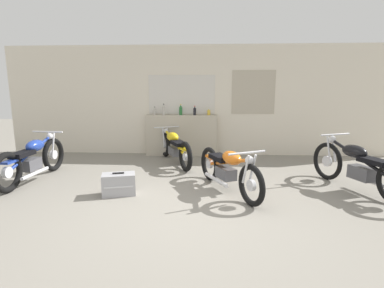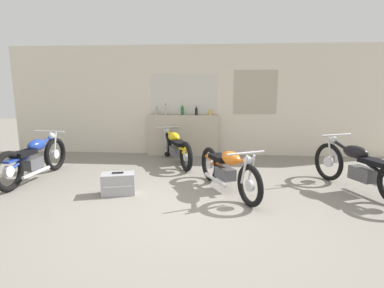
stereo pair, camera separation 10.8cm
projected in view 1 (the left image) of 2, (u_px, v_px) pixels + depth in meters
ground_plane at (186, 212)px, 4.27m from camera, size 24.00×24.00×0.00m
wall_back at (197, 101)px, 7.71m from camera, size 10.00×0.07×2.80m
sill_counter at (181, 135)px, 7.73m from camera, size 1.83×0.28×1.05m
bottle_leftmost at (155, 111)px, 7.70m from camera, size 0.06×0.06×0.20m
bottle_left_center at (164, 110)px, 7.59m from camera, size 0.07×0.07×0.29m
bottle_center at (181, 110)px, 7.60m from camera, size 0.08×0.08×0.28m
bottle_right_center at (195, 111)px, 7.56m from camera, size 0.07×0.07×0.24m
bottle_rightmost at (209, 112)px, 7.59m from camera, size 0.08×0.08×0.17m
motorcycle_yellow at (174, 147)px, 6.93m from camera, size 1.05×1.98×0.79m
motorcycle_black at (359, 166)px, 5.04m from camera, size 0.94×2.01×0.91m
motorcycle_blue at (33, 159)px, 5.63m from camera, size 0.64×2.05×0.87m
motorcycle_orange at (228, 169)px, 5.04m from camera, size 1.03×1.84×0.80m
hard_case_silver at (119, 184)px, 4.92m from camera, size 0.59×0.42×0.38m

